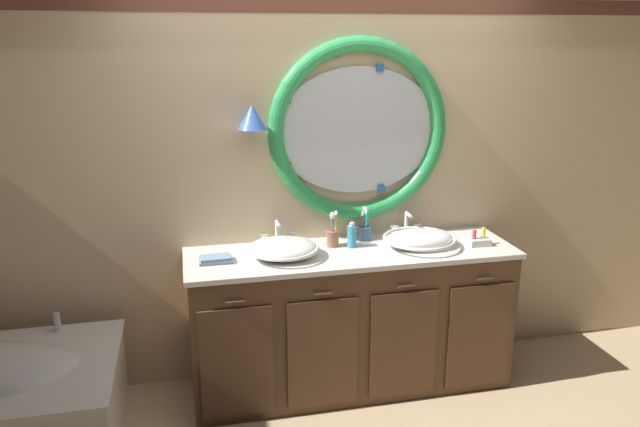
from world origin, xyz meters
TOP-DOWN VIEW (x-y plane):
  - ground_plane at (0.00, 0.00)m, footprint 14.00×14.00m
  - back_wall_assembly at (0.01, 0.58)m, footprint 6.40×0.26m
  - vanity_counter at (0.05, 0.27)m, footprint 1.99×0.60m
  - sink_basin_left at (-0.37, 0.24)m, footprint 0.42×0.42m
  - sink_basin_right at (0.47, 0.24)m, footprint 0.45×0.45m
  - faucet_set_left at (-0.37, 0.47)m, footprint 0.21×0.13m
  - faucet_set_right at (0.47, 0.47)m, footprint 0.21×0.12m
  - toothbrush_holder_left at (-0.04, 0.37)m, footprint 0.08×0.08m
  - toothbrush_holder_right at (0.19, 0.45)m, footprint 0.08×0.08m
  - soap_dispenser at (0.07, 0.33)m, footprint 0.06×0.06m
  - folded_hand_towel at (-0.76, 0.25)m, footprint 0.19×0.12m
  - toiletry_basket at (0.84, 0.19)m, footprint 0.13×0.10m

SIDE VIEW (x-z plane):
  - ground_plane at x=0.00m, z-range 0.00..0.00m
  - vanity_counter at x=0.05m, z-range 0.00..0.91m
  - folded_hand_towel at x=-0.76m, z-range 0.90..0.94m
  - toiletry_basket at x=0.84m, z-range 0.88..0.99m
  - sink_basin_right at x=0.47m, z-range 0.90..1.01m
  - toothbrush_holder_right at x=0.19m, z-range 0.85..1.07m
  - sink_basin_left at x=-0.37m, z-range 0.90..1.01m
  - faucet_set_right at x=0.47m, z-range 0.88..1.05m
  - toothbrush_holder_left at x=-0.04m, z-range 0.85..1.08m
  - faucet_set_left at x=-0.37m, z-range 0.89..1.05m
  - soap_dispenser at x=0.07m, z-range 0.89..1.06m
  - back_wall_assembly at x=0.01m, z-range 0.03..2.63m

